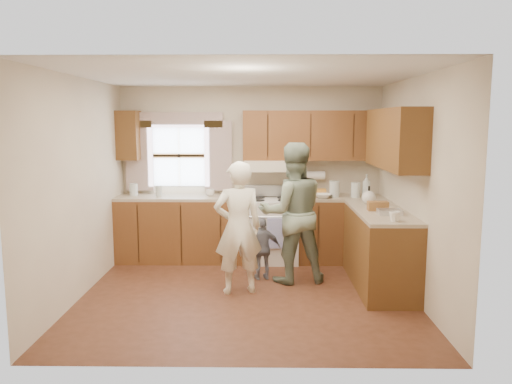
{
  "coord_description": "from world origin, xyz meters",
  "views": [
    {
      "loc": [
        0.19,
        -5.59,
        2.01
      ],
      "look_at": [
        0.1,
        0.4,
        1.15
      ],
      "focal_mm": 35.0,
      "sensor_mm": 36.0,
      "label": 1
    }
  ],
  "objects_px": {
    "woman_left": "(238,228)",
    "woman_right": "(292,213)",
    "child": "(263,249)",
    "stove": "(271,229)"
  },
  "relations": [
    {
      "from": "stove",
      "to": "child",
      "type": "distance_m",
      "value": 0.87
    },
    {
      "from": "woman_left",
      "to": "child",
      "type": "xyz_separation_m",
      "value": [
        0.29,
        0.5,
        -0.38
      ]
    },
    {
      "from": "woman_left",
      "to": "woman_right",
      "type": "bearing_deg",
      "value": -160.7
    },
    {
      "from": "woman_right",
      "to": "woman_left",
      "type": "bearing_deg",
      "value": 22.84
    },
    {
      "from": "woman_right",
      "to": "child",
      "type": "relative_size",
      "value": 2.2
    },
    {
      "from": "stove",
      "to": "child",
      "type": "bearing_deg",
      "value": -97.67
    },
    {
      "from": "woman_left",
      "to": "child",
      "type": "relative_size",
      "value": 1.96
    },
    {
      "from": "stove",
      "to": "woman_right",
      "type": "bearing_deg",
      "value": -74.9
    },
    {
      "from": "woman_left",
      "to": "woman_right",
      "type": "relative_size",
      "value": 0.89
    },
    {
      "from": "woman_right",
      "to": "child",
      "type": "height_order",
      "value": "woman_right"
    }
  ]
}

